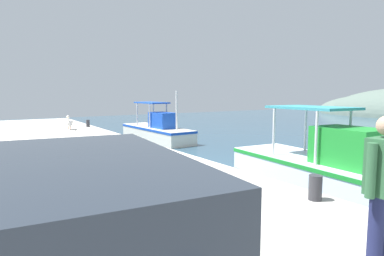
# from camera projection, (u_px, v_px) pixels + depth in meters

# --- Properties ---
(quay_pier) EXTENTS (36.00, 10.00, 0.80)m
(quay_pier) POSITION_uv_depth(u_px,v_px,m) (16.00, 185.00, 8.36)
(quay_pier) COLOR #BCB7AD
(quay_pier) RESTS_ON ground
(fishing_boat_nearest) EXTENTS (6.27, 1.86, 2.95)m
(fishing_boat_nearest) POSITION_uv_depth(u_px,v_px,m) (157.00, 130.00, 18.95)
(fishing_boat_nearest) COLOR silver
(fishing_boat_nearest) RESTS_ON ground
(fishing_boat_second) EXTENTS (6.63, 2.71, 2.78)m
(fishing_boat_second) POSITION_uv_depth(u_px,v_px,m) (327.00, 166.00, 9.65)
(fishing_boat_second) COLOR white
(fishing_boat_second) RESTS_ON ground
(pelican) EXTENTS (0.96, 0.56, 0.82)m
(pelican) POSITION_uv_depth(u_px,v_px,m) (69.00, 123.00, 17.58)
(pelican) COLOR tan
(pelican) RESTS_ON quay_pier
(fisherman_standing) EXTENTS (0.25, 0.63, 1.77)m
(fisherman_standing) POSITION_uv_depth(u_px,v_px,m) (383.00, 187.00, 3.48)
(fisherman_standing) COLOR #1E234C
(fisherman_standing) RESTS_ON quay_pier
(mooring_bollard_nearest) EXTENTS (0.21, 0.21, 0.43)m
(mooring_bollard_nearest) POSITION_uv_depth(u_px,v_px,m) (88.00, 123.00, 19.04)
(mooring_bollard_nearest) COLOR #333338
(mooring_bollard_nearest) RESTS_ON quay_pier
(mooring_bollard_second) EXTENTS (0.25, 0.25, 0.48)m
(mooring_bollard_second) POSITION_uv_depth(u_px,v_px,m) (315.00, 188.00, 5.96)
(mooring_bollard_second) COLOR #333338
(mooring_bollard_second) RESTS_ON quay_pier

